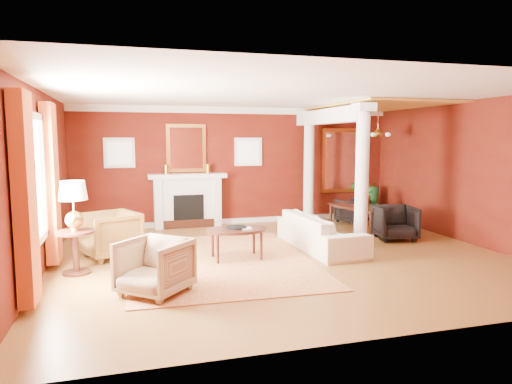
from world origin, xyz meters
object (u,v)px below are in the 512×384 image
object	(u,v)px
dining_table	(363,211)
coffee_table	(236,231)
side_table	(74,212)
sofa	(321,226)
armchair_stripe	(154,264)
armchair_leopard	(110,232)

from	to	relation	value
dining_table	coffee_table	bearing A→B (deg)	105.15
dining_table	side_table	bearing A→B (deg)	95.37
coffee_table	side_table	size ratio (longest dim) A/B	0.75
sofa	dining_table	size ratio (longest dim) A/B	1.47
side_table	dining_table	xyz separation A→B (m)	(6.14, 2.02, -0.55)
armchair_stripe	armchair_leopard	bearing A→B (deg)	148.34
sofa	armchair_leopard	distance (m)	3.92
armchair_stripe	coffee_table	world-z (taller)	armchair_stripe
side_table	dining_table	world-z (taller)	side_table
coffee_table	sofa	bearing A→B (deg)	10.55
armchair_stripe	dining_table	xyz separation A→B (m)	(5.00, 3.34, 0.01)
armchair_stripe	side_table	bearing A→B (deg)	172.85
armchair_leopard	armchair_stripe	xyz separation A→B (m)	(0.65, -2.23, -0.03)
coffee_table	side_table	distance (m)	2.69
coffee_table	side_table	xyz separation A→B (m)	(-2.64, -0.16, 0.48)
armchair_leopard	dining_table	world-z (taller)	armchair_leopard
sofa	coffee_table	bearing A→B (deg)	97.56
sofa	armchair_leopard	bearing A→B (deg)	80.87
armchair_leopard	coffee_table	bearing A→B (deg)	46.78
coffee_table	dining_table	bearing A→B (deg)	27.94
armchair_stripe	side_table	xyz separation A→B (m)	(-1.14, 1.32, 0.57)
armchair_leopard	dining_table	size ratio (longest dim) A/B	0.58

